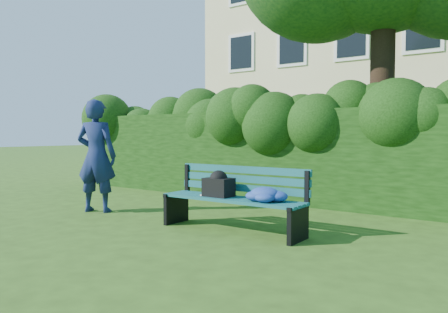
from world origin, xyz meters
The scene contains 5 objects.
ground centered at (0.00, 0.00, 0.00)m, with size 80.00×80.00×0.00m, color #304B17.
apartment_building centered at (0.00, 13.99, 6.00)m, with size 16.00×8.08×12.00m.
hedge centered at (0.00, 2.20, 0.90)m, with size 10.00×1.00×1.80m.
park_bench centered at (1.17, -0.66, 0.51)m, with size 2.13×0.59×0.89m.
man_reading centered at (-1.68, -0.84, 0.97)m, with size 0.71×0.46×1.94m, color navy.
Camera 1 is at (4.55, -5.57, 1.35)m, focal length 35.00 mm.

